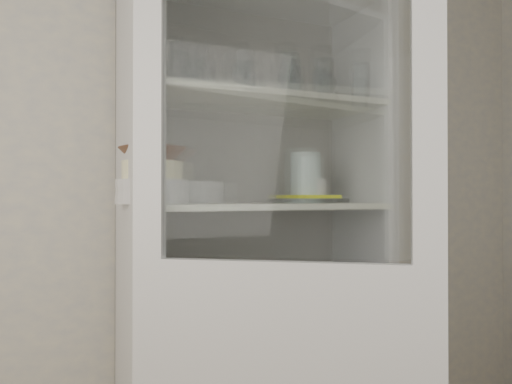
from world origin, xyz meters
name	(u,v)px	position (x,y,z in m)	size (l,w,h in m)	color
wall_back	(190,193)	(0.00, 1.50, 1.30)	(3.60, 0.02, 2.60)	#A5A4A3
pantry_cabinet	(250,284)	(0.20, 1.34, 0.94)	(1.00, 0.45, 2.10)	silver
cupboard_door	(282,341)	(0.07, 0.79, 0.87)	(0.76, 0.54, 2.00)	silver
tumbler_0	(180,66)	(-0.13, 1.17, 1.73)	(0.07, 0.07, 0.15)	silver
tumbler_1	(245,71)	(0.09, 1.11, 1.73)	(0.07, 0.07, 0.13)	silver
tumbler_2	(198,67)	(-0.08, 1.13, 1.73)	(0.07, 0.07, 0.13)	silver
tumbler_3	(290,74)	(0.26, 1.11, 1.73)	(0.07, 0.07, 0.14)	silver
tumbler_4	(292,79)	(0.30, 1.16, 1.73)	(0.07, 0.07, 0.13)	silver
tumbler_5	(324,79)	(0.43, 1.15, 1.74)	(0.08, 0.08, 0.15)	silver
tumbler_6	(360,82)	(0.58, 1.13, 1.73)	(0.07, 0.07, 0.15)	silver
tumbler_7	(178,73)	(-0.11, 1.26, 1.73)	(0.07, 0.07, 0.14)	silver
tumbler_8	(207,79)	(0.00, 1.27, 1.72)	(0.06, 0.06, 0.12)	silver
tumbler_9	(246,80)	(0.16, 1.27, 1.73)	(0.07, 0.07, 0.14)	silver
tumbler_10	(240,81)	(0.12, 1.25, 1.72)	(0.06, 0.06, 0.12)	silver
tumbler_11	(285,89)	(0.34, 1.30, 1.72)	(0.06, 0.06, 0.12)	silver
goblet_0	(196,77)	(-0.01, 1.38, 1.75)	(0.08, 0.08, 0.18)	silver
goblet_1	(243,82)	(0.19, 1.38, 1.75)	(0.08, 0.08, 0.18)	silver
goblet_2	(296,89)	(0.42, 1.37, 1.74)	(0.07, 0.07, 0.16)	silver
goblet_3	(328,92)	(0.59, 1.38, 1.75)	(0.08, 0.08, 0.17)	silver
plate_stack_front	(152,192)	(-0.21, 1.24, 1.30)	(0.25, 0.25, 0.08)	silver
plate_stack_back	(198,192)	(0.01, 1.41, 1.30)	(0.20, 0.20, 0.08)	silver
cream_bowl	(152,171)	(-0.21, 1.24, 1.38)	(0.21, 0.21, 0.06)	#F4E9BC
terracotta_bowl	(152,154)	(-0.21, 1.24, 1.43)	(0.21, 0.21, 0.05)	brown
glass_platter	(308,201)	(0.43, 1.27, 1.27)	(0.33, 0.33, 0.02)	silver
yellow_trivet	(308,197)	(0.43, 1.27, 1.29)	(0.19, 0.19, 0.01)	yellow
white_ramekin	(308,187)	(0.43, 1.27, 1.32)	(0.15, 0.15, 0.06)	silver
grey_bowl_stack	(306,178)	(0.41, 1.25, 1.36)	(0.12, 0.12, 0.20)	silver
mug_blue	(327,290)	(0.49, 1.23, 0.91)	(0.13, 0.13, 0.10)	#26219B
mug_teal	(315,287)	(0.50, 1.33, 0.90)	(0.09, 0.09, 0.09)	teal
mug_white	(306,295)	(0.37, 1.19, 0.91)	(0.10, 0.10, 0.09)	silver
teal_jar	(289,288)	(0.36, 1.32, 0.91)	(0.09, 0.09, 0.11)	teal
measuring_cups	(238,307)	(0.10, 1.21, 0.88)	(0.11, 0.11, 0.04)	#AFAFAF
white_canister	(181,296)	(-0.08, 1.31, 0.92)	(0.10, 0.10, 0.12)	silver
tumbler_12	(321,87)	(0.47, 1.25, 1.73)	(0.07, 0.07, 0.14)	silver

